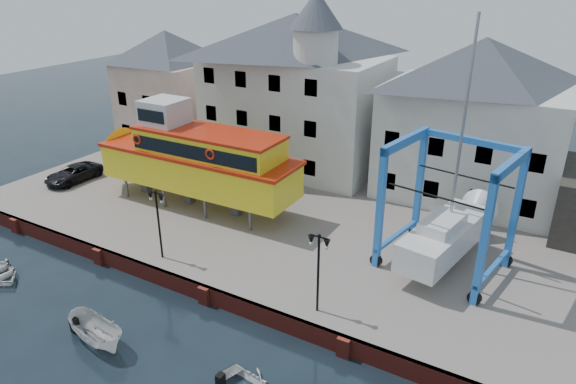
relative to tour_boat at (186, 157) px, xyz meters
The scene contains 12 objects.
ground 11.77m from the tour_boat, 46.12° to the right, with size 140.00×140.00×0.00m, color black.
hardstanding 9.08m from the tour_boat, 22.51° to the left, with size 44.00×22.00×1.00m, color slate.
quay_wall 11.52m from the tour_boat, 45.73° to the right, with size 44.00×0.47×1.00m.
building_pink 14.65m from the tour_boat, 135.85° to the left, with size 8.00×7.00×10.30m.
building_white_main 11.25m from the tour_boat, 75.65° to the left, with size 14.00×8.30×14.00m.
building_white_right 20.08m from the tour_boat, 33.90° to the left, with size 12.00×8.00×11.20m.
lamp_post_left 7.56m from the tour_boat, 61.86° to the right, with size 1.12×0.32×4.20m.
lamp_post_right 15.12m from the tour_boat, 26.17° to the right, with size 1.12×0.32×4.20m.
tour_boat is the anchor object (origin of this frame).
travel_lift 17.88m from the tour_boat, ahead, with size 6.99×9.15×13.44m.
van 10.90m from the tour_boat, behind, with size 2.09×4.52×1.26m, color black.
motorboat_a 14.57m from the tour_boat, 68.16° to the right, with size 1.42×3.77×1.45m, color silver.
Camera 1 is at (15.08, -17.31, 16.23)m, focal length 32.00 mm.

